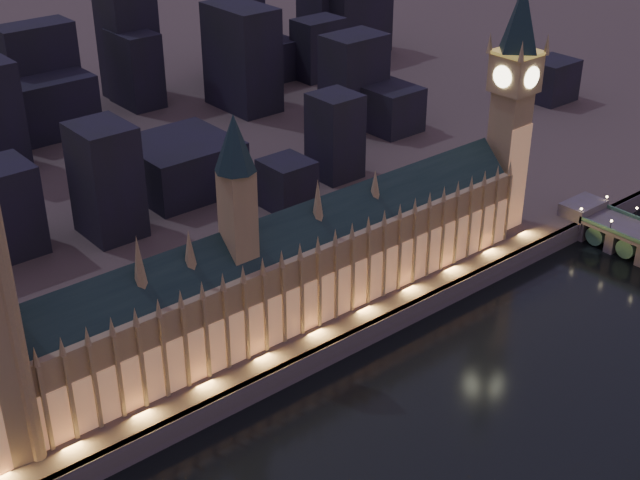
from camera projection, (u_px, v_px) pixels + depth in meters
ground_plane at (424, 421)px, 269.27m from camera, size 2000.00×2000.00×0.00m
embankment_wall at (336, 350)px, 295.10m from camera, size 2000.00×2.50×8.00m
palace_of_westminster at (289, 271)px, 296.87m from camera, size 202.00×21.44×78.00m
elizabeth_tower at (514, 87)px, 341.02m from camera, size 18.00×18.00×105.06m
city_backdrop at (122, 94)px, 443.90m from camera, size 469.11×215.63×72.72m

